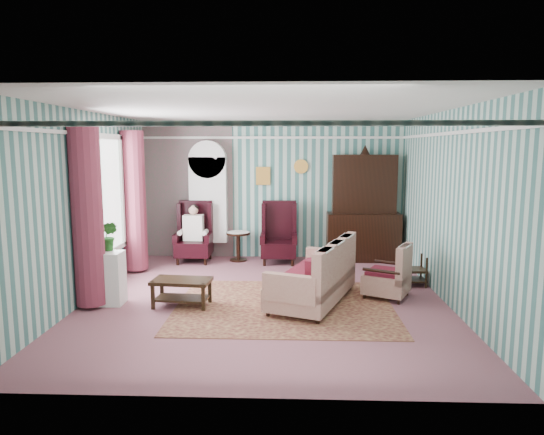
{
  "coord_description": "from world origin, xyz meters",
  "views": [
    {
      "loc": [
        0.38,
        -7.26,
        2.34
      ],
      "look_at": [
        0.08,
        0.6,
        1.2
      ],
      "focal_mm": 32.0,
      "sensor_mm": 36.0,
      "label": 1
    }
  ],
  "objects_px": {
    "wingback_right": "(279,233)",
    "nest_table": "(412,270)",
    "dresser_hutch": "(364,204)",
    "seated_woman": "(194,234)",
    "plant_stand": "(105,278)",
    "bookcase": "(209,206)",
    "floral_armchair": "(387,267)",
    "round_side_table": "(238,247)",
    "coffee_table": "(182,293)",
    "wingback_left": "(194,232)",
    "sofa": "(313,268)"
  },
  "relations": [
    {
      "from": "wingback_right",
      "to": "nest_table",
      "type": "bearing_deg",
      "value": -33.75
    },
    {
      "from": "dresser_hutch",
      "to": "seated_woman",
      "type": "distance_m",
      "value": 3.56
    },
    {
      "from": "plant_stand",
      "to": "bookcase",
      "type": "bearing_deg",
      "value": 71.51
    },
    {
      "from": "dresser_hutch",
      "to": "floral_armchair",
      "type": "bearing_deg",
      "value": -90.0
    },
    {
      "from": "bookcase",
      "to": "wingback_right",
      "type": "distance_m",
      "value": 1.63
    },
    {
      "from": "round_side_table",
      "to": "floral_armchair",
      "type": "bearing_deg",
      "value": -42.71
    },
    {
      "from": "dresser_hutch",
      "to": "coffee_table",
      "type": "distance_m",
      "value": 4.49
    },
    {
      "from": "coffee_table",
      "to": "bookcase",
      "type": "bearing_deg",
      "value": 92.25
    },
    {
      "from": "wingback_left",
      "to": "wingback_right",
      "type": "distance_m",
      "value": 1.75
    },
    {
      "from": "wingback_left",
      "to": "bookcase",
      "type": "bearing_deg",
      "value": 57.34
    },
    {
      "from": "round_side_table",
      "to": "coffee_table",
      "type": "relative_size",
      "value": 0.7
    },
    {
      "from": "dresser_hutch",
      "to": "sofa",
      "type": "bearing_deg",
      "value": -112.63
    },
    {
      "from": "dresser_hutch",
      "to": "round_side_table",
      "type": "distance_m",
      "value": 2.75
    },
    {
      "from": "dresser_hutch",
      "to": "sofa",
      "type": "relative_size",
      "value": 1.21
    },
    {
      "from": "bookcase",
      "to": "nest_table",
      "type": "bearing_deg",
      "value": -26.92
    },
    {
      "from": "dresser_hutch",
      "to": "nest_table",
      "type": "height_order",
      "value": "dresser_hutch"
    },
    {
      "from": "wingback_left",
      "to": "dresser_hutch",
      "type": "bearing_deg",
      "value": 4.41
    },
    {
      "from": "plant_stand",
      "to": "sofa",
      "type": "bearing_deg",
      "value": 3.66
    },
    {
      "from": "dresser_hutch",
      "to": "bookcase",
      "type": "bearing_deg",
      "value": 177.89
    },
    {
      "from": "plant_stand",
      "to": "coffee_table",
      "type": "distance_m",
      "value": 1.19
    },
    {
      "from": "wingback_right",
      "to": "coffee_table",
      "type": "relative_size",
      "value": 1.46
    },
    {
      "from": "wingback_right",
      "to": "plant_stand",
      "type": "bearing_deg",
      "value": -132.84
    },
    {
      "from": "bookcase",
      "to": "wingback_left",
      "type": "xyz_separation_m",
      "value": [
        -0.25,
        -0.39,
        -0.5
      ]
    },
    {
      "from": "plant_stand",
      "to": "sofa",
      "type": "xyz_separation_m",
      "value": [
        3.12,
        0.2,
        0.13
      ]
    },
    {
      "from": "wingback_right",
      "to": "floral_armchair",
      "type": "distance_m",
      "value": 2.85
    },
    {
      "from": "floral_armchair",
      "to": "round_side_table",
      "type": "bearing_deg",
      "value": 74.12
    },
    {
      "from": "wingback_left",
      "to": "sofa",
      "type": "relative_size",
      "value": 0.64
    },
    {
      "from": "wingback_left",
      "to": "round_side_table",
      "type": "bearing_deg",
      "value": 9.46
    },
    {
      "from": "nest_table",
      "to": "coffee_table",
      "type": "relative_size",
      "value": 0.63
    },
    {
      "from": "dresser_hutch",
      "to": "plant_stand",
      "type": "bearing_deg",
      "value": -144.92
    },
    {
      "from": "bookcase",
      "to": "floral_armchair",
      "type": "height_order",
      "value": "bookcase"
    },
    {
      "from": "round_side_table",
      "to": "sofa",
      "type": "bearing_deg",
      "value": -62.18
    },
    {
      "from": "wingback_left",
      "to": "seated_woman",
      "type": "height_order",
      "value": "wingback_left"
    },
    {
      "from": "round_side_table",
      "to": "plant_stand",
      "type": "height_order",
      "value": "plant_stand"
    },
    {
      "from": "seated_woman",
      "to": "floral_armchair",
      "type": "height_order",
      "value": "seated_woman"
    },
    {
      "from": "sofa",
      "to": "floral_armchair",
      "type": "distance_m",
      "value": 1.21
    },
    {
      "from": "bookcase",
      "to": "sofa",
      "type": "distance_m",
      "value": 3.65
    },
    {
      "from": "bookcase",
      "to": "seated_woman",
      "type": "relative_size",
      "value": 1.9
    },
    {
      "from": "nest_table",
      "to": "coffee_table",
      "type": "height_order",
      "value": "nest_table"
    },
    {
      "from": "bookcase",
      "to": "floral_armchair",
      "type": "distance_m",
      "value": 4.23
    },
    {
      "from": "nest_table",
      "to": "floral_armchair",
      "type": "bearing_deg",
      "value": -129.16
    },
    {
      "from": "plant_stand",
      "to": "floral_armchair",
      "type": "xyz_separation_m",
      "value": [
        4.3,
        0.5,
        0.09
      ]
    },
    {
      "from": "plant_stand",
      "to": "dresser_hutch",
      "type": "bearing_deg",
      "value": 35.08
    },
    {
      "from": "wingback_right",
      "to": "seated_woman",
      "type": "distance_m",
      "value": 1.75
    },
    {
      "from": "wingback_left",
      "to": "round_side_table",
      "type": "distance_m",
      "value": 0.97
    },
    {
      "from": "wingback_right",
      "to": "sofa",
      "type": "distance_m",
      "value": 2.62
    },
    {
      "from": "seated_woman",
      "to": "nest_table",
      "type": "bearing_deg",
      "value": -20.85
    },
    {
      "from": "bookcase",
      "to": "plant_stand",
      "type": "relative_size",
      "value": 2.8
    },
    {
      "from": "bookcase",
      "to": "nest_table",
      "type": "relative_size",
      "value": 4.15
    },
    {
      "from": "wingback_left",
      "to": "round_side_table",
      "type": "height_order",
      "value": "wingback_left"
    }
  ]
}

